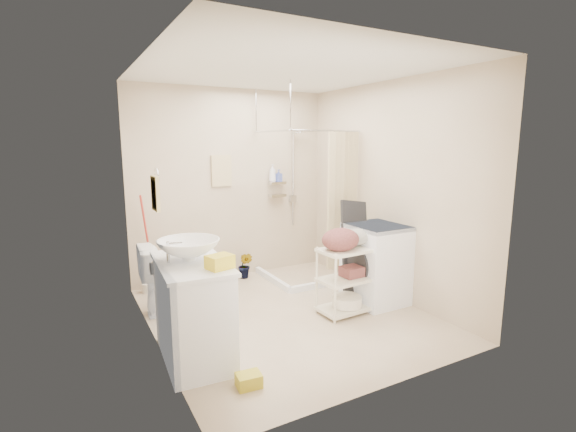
{
  "coord_description": "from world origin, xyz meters",
  "views": [
    {
      "loc": [
        -2.08,
        -3.83,
        1.88
      ],
      "look_at": [
        0.15,
        0.25,
        1.06
      ],
      "focal_mm": 26.0,
      "sensor_mm": 36.0,
      "label": 1
    }
  ],
  "objects_px": {
    "toilet": "(176,278)",
    "washing_machine": "(378,263)",
    "laundry_rack": "(348,274)",
    "vanity": "(193,310)"
  },
  "relations": [
    {
      "from": "washing_machine",
      "to": "laundry_rack",
      "type": "relative_size",
      "value": 1.05
    },
    {
      "from": "toilet",
      "to": "washing_machine",
      "type": "xyz_separation_m",
      "value": [
        2.18,
        -0.84,
        0.08
      ]
    },
    {
      "from": "washing_machine",
      "to": "toilet",
      "type": "bearing_deg",
      "value": 158.62
    },
    {
      "from": "vanity",
      "to": "washing_machine",
      "type": "distance_m",
      "value": 2.32
    },
    {
      "from": "vanity",
      "to": "toilet",
      "type": "distance_m",
      "value": 1.12
    },
    {
      "from": "laundry_rack",
      "to": "washing_machine",
      "type": "bearing_deg",
      "value": 9.2
    },
    {
      "from": "laundry_rack",
      "to": "vanity",
      "type": "bearing_deg",
      "value": -177.57
    },
    {
      "from": "vanity",
      "to": "toilet",
      "type": "bearing_deg",
      "value": 87.51
    },
    {
      "from": "vanity",
      "to": "toilet",
      "type": "height_order",
      "value": "vanity"
    },
    {
      "from": "laundry_rack",
      "to": "toilet",
      "type": "bearing_deg",
      "value": 147.35
    }
  ]
}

